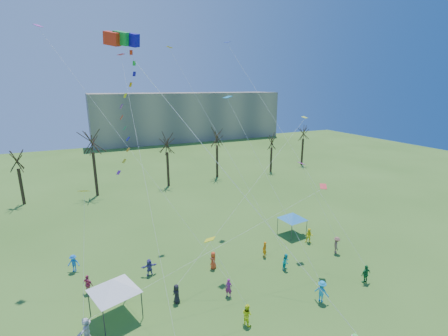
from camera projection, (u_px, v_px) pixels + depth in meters
name	position (u px, v px, depth m)	size (l,w,h in m)	color
ground	(265.00, 326.00, 22.97)	(160.00, 160.00, 0.00)	#396520
distant_building	(188.00, 116.00, 101.88)	(60.00, 14.00, 15.00)	gray
bare_tree_row	(163.00, 148.00, 53.73)	(68.33, 8.44, 11.08)	black
big_box_kite	(131.00, 115.00, 21.33)	(6.79, 7.27, 24.19)	red
canopy_tent_white	(114.00, 285.00, 23.14)	(4.23, 4.23, 3.32)	#3F3F44
canopy_tent_blue	(293.00, 216.00, 36.68)	(3.67, 3.67, 2.77)	#3F3F44
festival_crowd	(221.00, 279.00, 27.21)	(26.41, 14.59, 1.86)	red
small_kites_aloft	(215.00, 131.00, 29.02)	(27.94, 18.23, 32.07)	yellow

